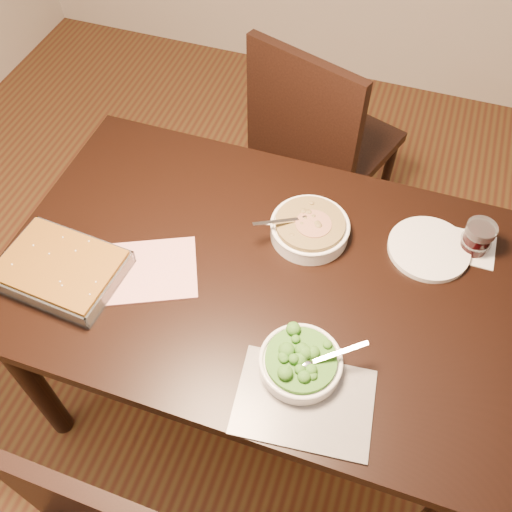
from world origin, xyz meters
TOP-DOWN VIEW (x-y plane):
  - ground at (0.00, 0.00)m, footprint 4.00×4.00m
  - table at (0.00, 0.00)m, footprint 1.40×0.90m
  - magazine_a at (-0.29, -0.10)m, footprint 0.34×0.30m
  - magazine_b at (0.22, -0.32)m, footprint 0.34×0.26m
  - coaster at (0.54, 0.26)m, footprint 0.12×0.12m
  - stew_bowl at (0.09, 0.16)m, footprint 0.22×0.22m
  - broccoli_bowl at (0.19, -0.24)m, footprint 0.21×0.20m
  - baking_dish at (-0.50, -0.19)m, footprint 0.34×0.26m
  - wine_tumbler at (0.54, 0.26)m, footprint 0.08×0.08m
  - dinner_plate at (0.42, 0.22)m, footprint 0.23×0.23m
  - chair_far at (-0.03, 0.79)m, footprint 0.58×0.58m

SIDE VIEW (x-z plane):
  - ground at x=0.00m, z-range 0.00..0.00m
  - chair_far at x=-0.03m, z-range 0.06..1.03m
  - table at x=0.00m, z-range 0.28..1.03m
  - coaster at x=0.54m, z-range 0.75..0.75m
  - magazine_a at x=-0.29m, z-range 0.75..0.76m
  - magazine_b at x=0.22m, z-range 0.75..0.76m
  - dinner_plate at x=0.42m, z-range 0.75..0.77m
  - baking_dish at x=-0.50m, z-range 0.75..0.81m
  - broccoli_bowl at x=0.19m, z-range 0.74..0.82m
  - stew_bowl at x=0.09m, z-range 0.74..0.82m
  - wine_tumbler at x=0.54m, z-range 0.76..0.85m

